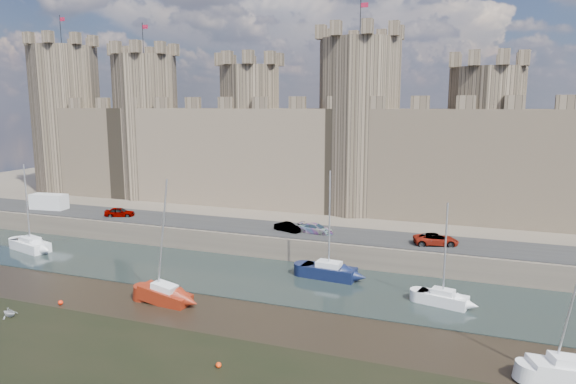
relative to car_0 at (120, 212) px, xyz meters
name	(u,v)px	position (x,y,z in m)	size (l,w,h in m)	color
water_channel	(280,280)	(26.07, -9.02, -3.10)	(160.00, 12.00, 0.08)	black
quay	(361,203)	(26.07, 26.98, -1.89)	(160.00, 60.00, 2.50)	#4C443A
road	(311,232)	(26.07, 0.98, -0.59)	(160.00, 7.00, 0.10)	black
castle	(339,144)	(25.43, 14.98, 8.53)	(108.50, 11.00, 29.00)	#42382B
car_0	(120,212)	(0.00, 0.00, 0.00)	(1.51, 3.76, 1.28)	gray
car_1	(288,227)	(23.45, 0.19, -0.09)	(1.17, 3.37, 1.11)	gray
car_2	(316,229)	(26.73, 0.54, -0.06)	(1.64, 4.03, 1.17)	gray
car_3	(436,240)	(39.95, 0.17, 0.00)	(2.12, 4.60, 1.28)	gray
van	(49,202)	(-12.37, 0.48, 0.46)	(5.03, 2.01, 2.20)	silver
sailboat_0	(30,244)	(-5.19, -9.71, -2.35)	(5.82, 3.45, 10.20)	silver
sailboat_1	(329,271)	(30.41, -6.87, -2.31)	(5.51, 2.54, 10.71)	black
sailboat_2	(443,297)	(41.46, -10.12, -2.40)	(4.38, 2.48, 8.91)	silver
sailboat_4	(165,294)	(18.83, -17.92, -2.35)	(4.81, 2.17, 10.95)	maroon
sailboat_5	(566,370)	(49.53, -20.01, -2.42)	(4.99, 3.29, 10.03)	silver
dinghy_3	(9,312)	(8.66, -24.87, -2.76)	(1.24, 0.76, 1.43)	silver
buoy_1	(61,303)	(10.65, -21.43, -2.93)	(0.42, 0.42, 0.42)	red
buoy_3	(219,365)	(28.48, -26.21, -2.95)	(0.39, 0.39, 0.39)	red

